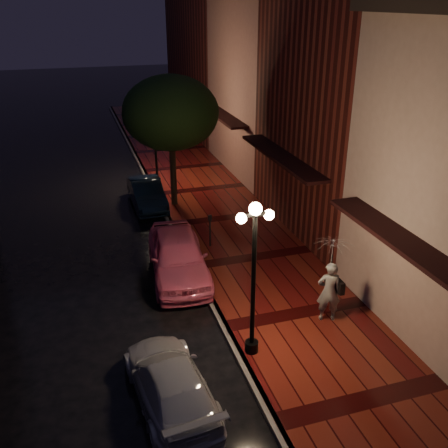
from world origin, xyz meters
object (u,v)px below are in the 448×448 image
object	(u,v)px
pink_car	(178,256)
navy_car	(147,193)
woman_with_umbrella	(331,267)
silver_car	(170,383)
parking_meter	(210,227)
streetlamp_near	(254,272)
street_tree	(171,115)
streetlamp_far	(155,136)

from	to	relation	value
pink_car	navy_car	xyz separation A→B (m)	(0.00, 6.69, -0.16)
navy_car	woman_with_umbrella	world-z (taller)	woman_with_umbrella
silver_car	parking_meter	xyz separation A→B (m)	(3.07, 7.40, 0.34)
silver_car	parking_meter	size ratio (longest dim) A/B	3.14
pink_car	woman_with_umbrella	size ratio (longest dim) A/B	1.76
streetlamp_near	silver_car	size ratio (longest dim) A/B	1.07
streetlamp_near	pink_car	xyz separation A→B (m)	(-0.95, 4.73, -1.81)
street_tree	pink_car	distance (m)	7.25
streetlamp_far	parking_meter	bearing A→B (deg)	-85.14
street_tree	silver_car	distance (m)	12.86
navy_car	silver_car	xyz separation A→B (m)	(-1.47, -12.46, -0.05)
pink_car	navy_car	world-z (taller)	pink_car
navy_car	parking_meter	distance (m)	5.31
streetlamp_far	navy_car	world-z (taller)	streetlamp_far
streetlamp_far	woman_with_umbrella	distance (m)	13.54
streetlamp_near	silver_car	world-z (taller)	streetlamp_near
silver_car	woman_with_umbrella	bearing A→B (deg)	-165.78
street_tree	parking_meter	world-z (taller)	street_tree
street_tree	silver_car	xyz separation A→B (m)	(-2.68, -12.03, -3.66)
pink_car	silver_car	size ratio (longest dim) A/B	1.15
pink_car	silver_car	world-z (taller)	pink_car
parking_meter	silver_car	bearing A→B (deg)	-126.91
streetlamp_near	navy_car	distance (m)	11.63
street_tree	navy_car	distance (m)	3.83
streetlamp_far	navy_car	bearing A→B (deg)	-110.22
silver_car	streetlamp_near	bearing A→B (deg)	-161.92
navy_car	woman_with_umbrella	xyz separation A→B (m)	(3.58, -10.69, 1.26)
navy_car	streetlamp_far	bearing A→B (deg)	68.71
streetlamp_near	silver_car	xyz separation A→B (m)	(-2.42, -1.04, -2.02)
woman_with_umbrella	streetlamp_near	bearing A→B (deg)	33.08
streetlamp_near	silver_car	bearing A→B (deg)	-156.82
street_tree	woman_with_umbrella	world-z (taller)	street_tree
navy_car	parking_meter	xyz separation A→B (m)	(1.60, -5.06, 0.29)
streetlamp_near	navy_car	bearing A→B (deg)	94.76
parking_meter	streetlamp_near	bearing A→B (deg)	-110.20
street_tree	woman_with_umbrella	xyz separation A→B (m)	(2.37, -10.26, -2.35)
street_tree	woman_with_umbrella	size ratio (longest dim) A/B	2.20
parking_meter	streetlamp_far	bearing A→B (deg)	80.50
street_tree	pink_car	size ratio (longest dim) A/B	1.25
street_tree	parking_meter	xyz separation A→B (m)	(0.39, -4.63, -3.32)
streetlamp_near	silver_car	distance (m)	3.32
silver_car	parking_meter	world-z (taller)	parking_meter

